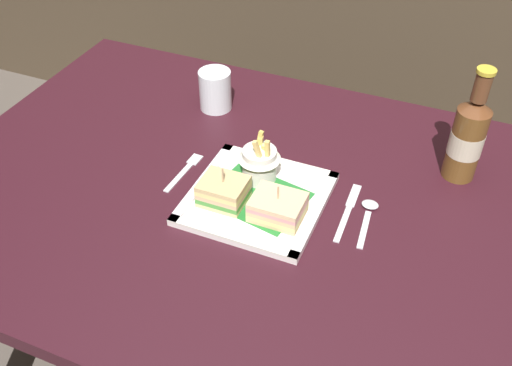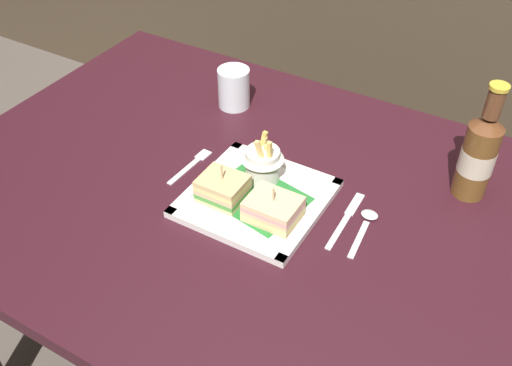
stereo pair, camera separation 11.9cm
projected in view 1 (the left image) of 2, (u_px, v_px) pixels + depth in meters
The scene contains 10 objects.
dining_table at pixel (255, 234), 1.30m from camera, with size 1.40×0.96×0.75m.
square_plate at pixel (257, 199), 1.21m from camera, with size 0.27×0.27×0.02m.
sandwich_half_left at pixel (224, 191), 1.18m from camera, with size 0.09×0.08×0.09m.
sandwich_half_right at pixel (278, 207), 1.15m from camera, with size 0.10×0.08×0.08m.
fries_cup at pixel (260, 159), 1.22m from camera, with size 0.09×0.09×0.12m.
beer_bottle at pixel (468, 137), 1.21m from camera, with size 0.07×0.07×0.26m.
water_glass at pixel (215, 92), 1.45m from camera, with size 0.08×0.08×0.10m.
fork at pixel (185, 170), 1.28m from camera, with size 0.03×0.14×0.00m.
knife at pixel (348, 209), 1.19m from camera, with size 0.02×0.18×0.00m.
spoon at pixel (368, 211), 1.18m from camera, with size 0.04×0.14×0.01m.
Camera 1 is at (0.36, -0.85, 1.56)m, focal length 41.02 mm.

